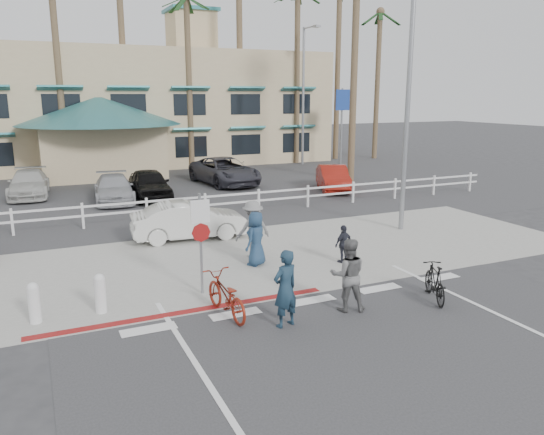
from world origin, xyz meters
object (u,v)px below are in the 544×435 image
bike_black (435,282)px  car_white_sedan (189,221)px  sign_post (201,239)px  bike_red (226,295)px

bike_black → car_white_sedan: car_white_sedan is taller
sign_post → bike_red: 1.83m
bike_red → sign_post: bearing=-92.9°
sign_post → bike_red: sign_post is taller
bike_red → car_white_sedan: size_ratio=0.47×
sign_post → bike_red: size_ratio=1.54×
bike_red → bike_black: 5.15m
bike_red → car_white_sedan: car_white_sedan is taller
sign_post → car_white_sedan: bearing=77.4°
bike_black → sign_post: bearing=-4.3°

